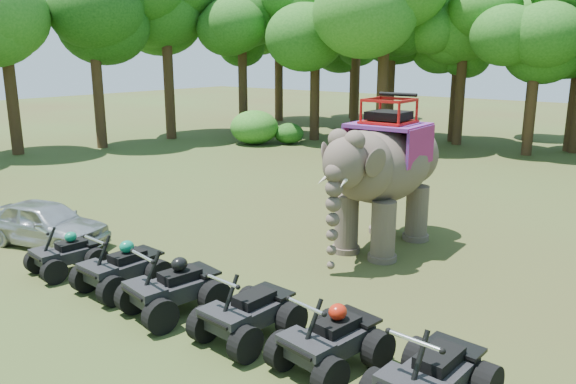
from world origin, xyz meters
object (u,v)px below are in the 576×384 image
atv_1 (121,261)px  atv_3 (248,304)px  elephant (385,173)px  atv_0 (66,248)px  atv_2 (173,280)px  atv_5 (433,366)px  atv_4 (331,331)px  parked_car (45,223)px

atv_1 → atv_3: bearing=3.7°
elephant → atv_0: bearing=-129.9°
atv_0 → atv_1: bearing=11.9°
atv_0 → atv_2: size_ratio=0.85×
elephant → atv_2: (-1.29, -6.08, -1.30)m
elephant → atv_5: bearing=-57.2°
atv_1 → atv_5: bearing=3.6°
elephant → atv_3: size_ratio=2.64×
atv_0 → atv_1: 1.89m
atv_2 → atv_0: bearing=-168.4°
atv_1 → atv_4: 5.28m
atv_2 → atv_5: atv_5 is taller
atv_1 → elephant: bearing=65.8°
elephant → atv_5: (4.01, -5.88, -1.30)m
atv_3 → atv_5: (3.47, 0.06, 0.03)m
elephant → atv_5: elephant is taller
atv_0 → atv_5: (8.92, 0.30, 0.11)m
atv_1 → atv_3: size_ratio=1.00×
atv_4 → atv_0: bearing=-168.6°
atv_5 → atv_2: bearing=-174.0°
atv_0 → parked_car: bearing=168.2°
atv_1 → atv_2: atv_2 is taller
atv_0 → atv_4: size_ratio=0.89×
atv_5 → atv_3: bearing=-175.1°
elephant → atv_4: (2.25, -5.85, -1.33)m
atv_4 → atv_3: bearing=-168.3°
atv_0 → atv_3: bearing=9.1°
parked_car → atv_1: bearing=-112.4°
atv_2 → atv_5: bearing=12.1°
atv_4 → parked_car: bearing=-173.7°
elephant → parked_car: (-7.11, -5.45, -1.38)m
atv_3 → atv_5: size_ratio=0.96×
atv_2 → atv_4: atv_2 is taller
elephant → atv_1: size_ratio=2.65×
elephant → atv_2: size_ratio=2.54×
elephant → atv_1: (-3.03, -6.01, -1.33)m
parked_car → atv_0: size_ratio=2.26×
atv_3 → atv_2: bearing=-171.8°
atv_1 → parked_car: bearing=174.8°
parked_car → atv_5: size_ratio=1.91×
elephant → parked_car: elephant is taller
atv_0 → atv_3: (5.45, 0.25, 0.08)m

